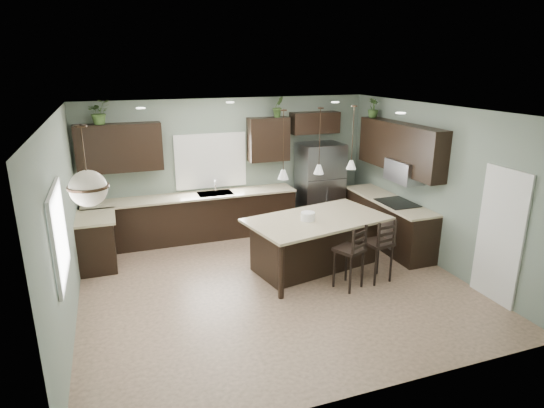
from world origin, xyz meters
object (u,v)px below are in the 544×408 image
Objects in this scene: bar_stool_right at (378,250)px; plant_back_left at (99,112)px; serving_dish at (308,216)px; bar_stool_center at (349,256)px; refrigerator at (320,186)px; kitchen_island at (316,243)px.

plant_back_left is (-4.09, 2.97, 2.08)m from bar_stool_right.
plant_back_left is (-3.15, 2.24, 1.63)m from serving_dish.
refrigerator is at bearing 49.75° from bar_stool_center.
plant_back_left reaches higher than kitchen_island.
refrigerator is 2.20m from kitchen_island.
serving_dish is 4.19m from plant_back_left.
refrigerator is 1.70× the size of bar_stool_right.
kitchen_island is 2.16× the size of bar_stool_right.
refrigerator is at bearing 59.59° from serving_dish.
refrigerator reaches higher than bar_stool_center.
bar_stool_right reaches higher than serving_dish.
serving_dish reaches higher than kitchen_island.
plant_back_left reaches higher than refrigerator.
refrigerator is 4.17× the size of plant_back_left.
bar_stool_center is (-0.79, -2.77, -0.39)m from refrigerator.
kitchen_island is 2.19× the size of bar_stool_center.
refrigerator is 4.64m from plant_back_left.
bar_stool_center is 5.09m from plant_back_left.
plant_back_left reaches higher than bar_stool_center.
kitchen_island is at bearing 77.05° from bar_stool_center.
bar_stool_right is (0.74, -0.77, 0.08)m from kitchen_island.
kitchen_island is (-0.96, -1.93, -0.46)m from refrigerator.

